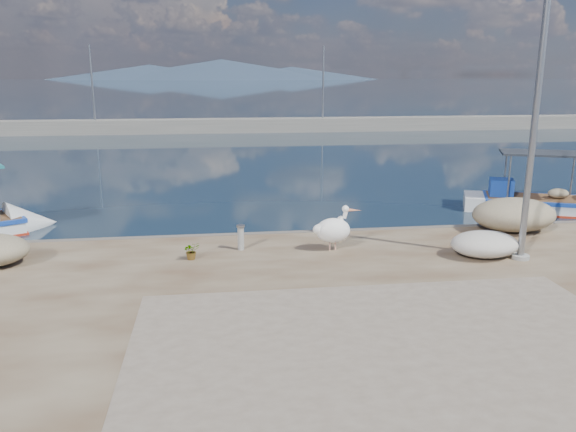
% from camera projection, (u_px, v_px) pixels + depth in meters
% --- Properties ---
extents(ground, '(1400.00, 1400.00, 0.00)m').
position_uv_depth(ground, '(312.00, 319.00, 11.81)').
color(ground, '#162635').
rests_on(ground, ground).
extents(quay_patch, '(9.00, 7.00, 0.01)m').
position_uv_depth(quay_patch, '(406.00, 366.00, 8.93)').
color(quay_patch, gray).
rests_on(quay_patch, quay).
extents(breakwater, '(120.00, 2.20, 7.50)m').
position_uv_depth(breakwater, '(235.00, 125.00, 50.11)').
color(breakwater, gray).
rests_on(breakwater, ground).
extents(mountains, '(370.00, 280.00, 22.00)m').
position_uv_depth(mountains, '(217.00, 71.00, 634.80)').
color(mountains, '#28384C').
rests_on(mountains, ground).
extents(boat_right, '(5.70, 3.74, 2.61)m').
position_uv_depth(boat_right, '(536.00, 206.00, 21.14)').
color(boat_right, white).
rests_on(boat_right, ground).
extents(pelican, '(1.24, 0.61, 1.20)m').
position_uv_depth(pelican, '(334.00, 229.00, 14.70)').
color(pelican, tan).
rests_on(pelican, quay).
extents(lamp_post, '(0.44, 0.96, 7.00)m').
position_uv_depth(lamp_post, '(534.00, 127.00, 13.36)').
color(lamp_post, gray).
rests_on(lamp_post, quay).
extents(bollard_near, '(0.22, 0.22, 0.68)m').
position_uv_depth(bollard_near, '(241.00, 236.00, 14.78)').
color(bollard_near, gray).
rests_on(bollard_near, quay).
extents(potted_plant, '(0.51, 0.48, 0.44)m').
position_uv_depth(potted_plant, '(192.00, 251.00, 14.06)').
color(potted_plant, '#33722D').
rests_on(potted_plant, quay).
extents(net_pile_c, '(2.49, 1.78, 0.98)m').
position_uv_depth(net_pile_c, '(514.00, 215.00, 16.58)').
color(net_pile_c, tan).
rests_on(net_pile_c, quay).
extents(net_pile_d, '(1.73, 1.30, 0.65)m').
position_uv_depth(net_pile_d, '(484.00, 244.00, 14.26)').
color(net_pile_d, silver).
rests_on(net_pile_d, quay).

